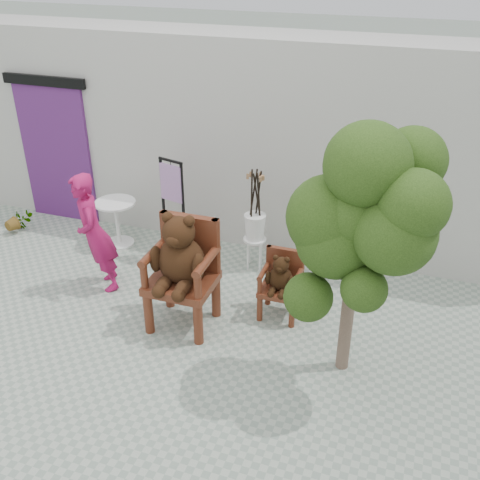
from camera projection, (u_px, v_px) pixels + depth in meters
The scene contains 11 objects.
ground_plane at pixel (162, 349), 6.41m from camera, with size 60.00×60.00×0.00m, color #959E8E.
back_wall at pixel (248, 139), 8.25m from camera, with size 9.00×1.00×3.00m, color beige.
doorway at pixel (56, 150), 8.83m from camera, with size 1.40×0.11×2.33m.
chair_big at pixel (182, 262), 6.45m from camera, with size 0.75×0.78×1.47m.
chair_small at pixel (281, 279), 6.76m from camera, with size 0.48×0.46×0.85m.
person at pixel (95, 233), 7.14m from camera, with size 0.59×0.39×1.62m, color #A61451.
cafe_table at pixel (117, 218), 8.35m from camera, with size 0.60×0.60×0.70m.
display_stand at pixel (174, 222), 7.92m from camera, with size 0.53×0.45×1.51m.
stool_bucket at pixel (255, 226), 7.68m from camera, with size 0.32×0.32×1.45m.
tree at pixel (362, 215), 4.98m from camera, with size 1.42×1.17×2.82m.
potted_plant at pixel (18, 220), 8.84m from camera, with size 0.34×0.30×0.38m, color #1A330D.
Camera 1 is at (2.47, -4.46, 4.18)m, focal length 42.00 mm.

